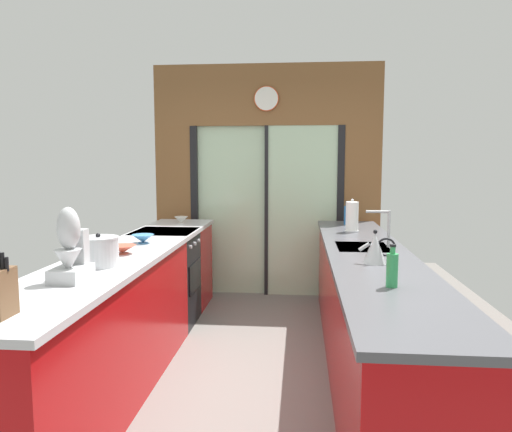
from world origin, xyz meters
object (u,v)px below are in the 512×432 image
stand_mixer (71,252)px  soap_bottle_near (392,269)px  mixing_bowl_mid (143,239)px  mixing_bowl_far (181,220)px  mixing_bowl_near (122,249)px  knife_block (1,292)px  kettle (375,248)px  soap_bottle_far (347,215)px  oven_range (166,278)px  stock_pot (99,252)px  paper_towel_roll (352,217)px

stand_mixer → soap_bottle_near: size_ratio=1.81×
mixing_bowl_mid → mixing_bowl_far: same height
mixing_bowl_near → mixing_bowl_far: (-0.00, 1.75, 0.00)m
knife_block → kettle: knife_block is taller
mixing_bowl_near → soap_bottle_far: (1.78, 1.79, 0.07)m
mixing_bowl_near → mixing_bowl_far: size_ratio=1.37×
mixing_bowl_near → mixing_bowl_far: 1.75m
knife_block → mixing_bowl_mid: bearing=90.0°
oven_range → stand_mixer: 2.05m
mixing_bowl_far → stock_pot: 2.17m
oven_range → mixing_bowl_near: 1.27m
stock_pot → paper_towel_roll: 2.46m
soap_bottle_near → soap_bottle_far: size_ratio=0.93×
mixing_bowl_near → kettle: kettle is taller
knife_block → kettle: 2.19m
mixing_bowl_near → soap_bottle_far: 2.53m
paper_towel_roll → soap_bottle_near: bearing=-90.0°
oven_range → kettle: size_ratio=3.77×
oven_range → soap_bottle_far: soap_bottle_far is taller
mixing_bowl_near → mixing_bowl_mid: mixing_bowl_mid is taller
mixing_bowl_far → oven_range: bearing=-91.8°
stand_mixer → oven_range: bearing=90.5°
mixing_bowl_mid → stock_pot: 0.88m
mixing_bowl_near → knife_block: (-0.00, -1.44, 0.08)m
mixing_bowl_mid → paper_towel_roll: size_ratio=0.58×
oven_range → mixing_bowl_mid: bearing=-88.5°
mixing_bowl_mid → stock_pot: (-0.00, -0.88, 0.06)m
mixing_bowl_mid → soap_bottle_far: size_ratio=0.73×
soap_bottle_far → mixing_bowl_mid: bearing=-143.2°
oven_range → soap_bottle_far: (1.80, 0.63, 0.57)m
stock_pot → kettle: (1.78, 0.25, 0.00)m
knife_block → soap_bottle_near: bearing=20.6°
soap_bottle_near → stock_pot: bearing=168.8°
stand_mixer → soap_bottle_far: (1.78, 2.58, -0.06)m
knife_block → kettle: (1.78, 1.27, -0.01)m
knife_block → soap_bottle_far: size_ratio=1.15×
paper_towel_roll → oven_range: bearing=-176.4°
mixing_bowl_near → stock_pot: (-0.00, -0.41, 0.06)m
oven_range → soap_bottle_far: 1.99m
soap_bottle_far → paper_towel_roll: 0.52m
oven_range → soap_bottle_near: size_ratio=3.96×
kettle → paper_towel_roll: paper_towel_roll is taller
stock_pot → knife_block: bearing=-90.0°
mixing_bowl_far → stock_pot: size_ratio=0.57×
stand_mixer → kettle: 1.89m
mixing_bowl_far → knife_block: bearing=-90.0°
soap_bottle_far → mixing_bowl_far: bearing=-178.6°
kettle → stand_mixer: bearing=-160.6°
mixing_bowl_near → mixing_bowl_far: mixing_bowl_far is taller
paper_towel_roll → mixing_bowl_far: bearing=165.1°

